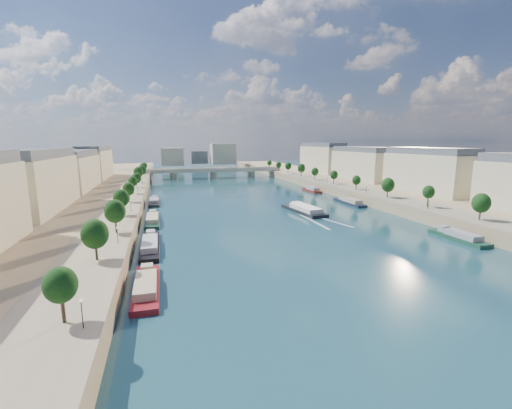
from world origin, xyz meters
TOP-DOWN VIEW (x-y plane):
  - ground at (0.00, 100.00)m, footprint 700.00×700.00m
  - quay_left at (-72.00, 100.00)m, footprint 44.00×520.00m
  - quay_right at (72.00, 100.00)m, footprint 44.00×520.00m
  - pave_left at (-57.00, 100.00)m, footprint 14.00×520.00m
  - pave_right at (57.00, 100.00)m, footprint 14.00×520.00m
  - trees_left at (-55.00, 102.00)m, footprint 4.80×268.80m
  - trees_right at (55.00, 110.00)m, footprint 4.80×268.80m
  - lamps_left at (-52.50, 90.00)m, footprint 0.36×200.36m
  - lamps_right at (52.50, 105.00)m, footprint 0.36×200.36m
  - buildings_left at (-85.00, 112.00)m, footprint 16.00×226.00m
  - buildings_right at (85.00, 112.00)m, footprint 16.00×226.00m
  - skyline at (3.19, 319.52)m, footprint 79.00×42.00m
  - bridge at (0.00, 224.21)m, footprint 112.00×12.00m
  - tour_barge at (16.31, 75.30)m, footprint 10.86×27.55m
  - wake at (16.31, 58.67)m, footprint 10.73×26.00m
  - moored_barges_left at (-45.50, 59.08)m, footprint 5.00×123.31m
  - moored_barges_right at (45.50, 56.98)m, footprint 5.00×159.50m

SIDE VIEW (x-z plane):
  - ground at x=0.00m, z-range 0.00..0.00m
  - wake at x=16.31m, z-range 0.00..0.04m
  - moored_barges_right at x=45.50m, z-range -0.96..2.64m
  - moored_barges_left at x=-45.50m, z-range -0.96..2.64m
  - tour_barge at x=16.31m, z-range -0.86..2.85m
  - quay_left at x=-72.00m, z-range 0.00..5.00m
  - quay_right at x=72.00m, z-range 0.00..5.00m
  - pave_left at x=-57.00m, z-range 5.00..5.10m
  - pave_right at x=57.00m, z-range 5.00..5.10m
  - bridge at x=0.00m, z-range 1.01..9.16m
  - lamps_left at x=-52.50m, z-range 5.64..9.92m
  - lamps_right at x=52.50m, z-range 5.64..9.92m
  - trees_left at x=-55.00m, z-range 6.35..14.61m
  - trees_right at x=55.00m, z-range 6.35..14.61m
  - skyline at x=3.19m, z-range 3.66..25.66m
  - buildings_left at x=-85.00m, z-range 4.85..28.05m
  - buildings_right at x=85.00m, z-range 4.85..28.05m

